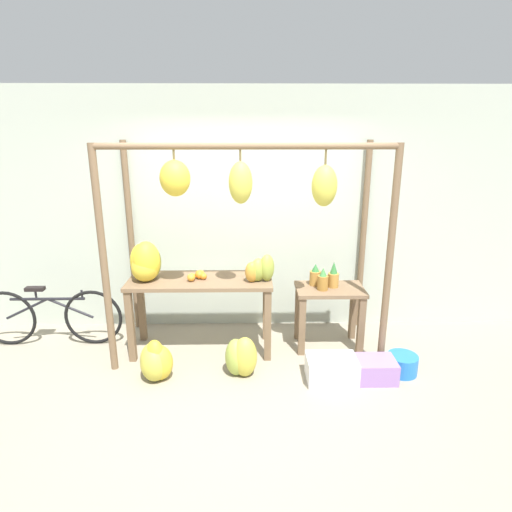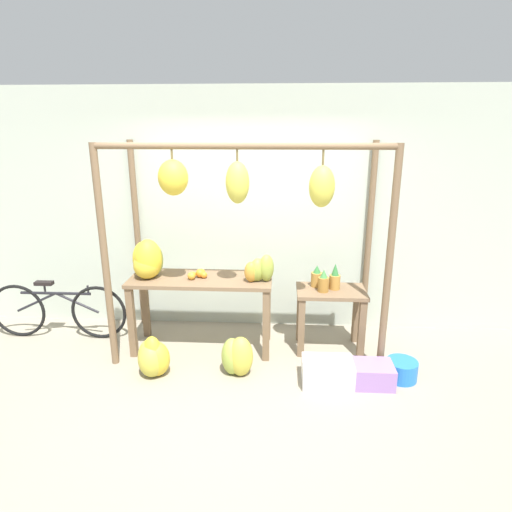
# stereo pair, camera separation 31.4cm
# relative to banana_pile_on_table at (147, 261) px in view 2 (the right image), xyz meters

# --- Properties ---
(ground_plane) EXTENTS (20.00, 20.00, 0.00)m
(ground_plane) POSITION_rel_banana_pile_on_table_xyz_m (1.05, -0.88, -1.00)
(ground_plane) COLOR gray
(shop_wall_back) EXTENTS (8.00, 0.08, 2.80)m
(shop_wall_back) POSITION_rel_banana_pile_on_table_xyz_m (1.05, 0.71, 0.40)
(shop_wall_back) COLOR #B7C1B2
(shop_wall_back) RESTS_ON ground_plane
(stall_awning) EXTENTS (2.78, 1.13, 2.22)m
(stall_awning) POSITION_rel_banana_pile_on_table_xyz_m (1.03, -0.16, 0.60)
(stall_awning) COLOR brown
(stall_awning) RESTS_ON ground_plane
(display_table_main) EXTENTS (1.51, 0.57, 0.82)m
(display_table_main) POSITION_rel_banana_pile_on_table_xyz_m (0.55, 0.03, -0.33)
(display_table_main) COLOR brown
(display_table_main) RESTS_ON ground_plane
(display_table_side) EXTENTS (0.73, 0.47, 0.69)m
(display_table_side) POSITION_rel_banana_pile_on_table_xyz_m (1.94, 0.08, -0.50)
(display_table_side) COLOR brown
(display_table_side) RESTS_ON ground_plane
(banana_pile_on_table) EXTENTS (0.42, 0.42, 0.42)m
(banana_pile_on_table) POSITION_rel_banana_pile_on_table_xyz_m (0.00, 0.00, 0.00)
(banana_pile_on_table) COLOR yellow
(banana_pile_on_table) RESTS_ON display_table_main
(orange_pile) EXTENTS (0.20, 0.19, 0.09)m
(orange_pile) POSITION_rel_banana_pile_on_table_xyz_m (0.53, 0.03, -0.14)
(orange_pile) COLOR orange
(orange_pile) RESTS_ON display_table_main
(pineapple_cluster) EXTENTS (0.31, 0.27, 0.29)m
(pineapple_cluster) POSITION_rel_banana_pile_on_table_xyz_m (1.88, 0.11, -0.20)
(pineapple_cluster) COLOR #B27F38
(pineapple_cluster) RESTS_ON display_table_side
(banana_pile_ground_left) EXTENTS (0.38, 0.37, 0.42)m
(banana_pile_ground_left) POSITION_rel_banana_pile_on_table_xyz_m (0.17, -0.56, -0.82)
(banana_pile_ground_left) COLOR gold
(banana_pile_ground_left) RESTS_ON ground_plane
(banana_pile_ground_right) EXTENTS (0.35, 0.29, 0.41)m
(banana_pile_ground_right) POSITION_rel_banana_pile_on_table_xyz_m (0.98, -0.50, -0.81)
(banana_pile_ground_right) COLOR gold
(banana_pile_ground_right) RESTS_ON ground_plane
(fruit_crate_white) EXTENTS (0.48, 0.34, 0.23)m
(fruit_crate_white) POSITION_rel_banana_pile_on_table_xyz_m (1.86, -0.60, -0.89)
(fruit_crate_white) COLOR silver
(fruit_crate_white) RESTS_ON ground_plane
(blue_bucket) EXTENTS (0.30, 0.30, 0.19)m
(blue_bucket) POSITION_rel_banana_pile_on_table_xyz_m (2.59, -0.49, -0.91)
(blue_bucket) COLOR blue
(blue_bucket) RESTS_ON ground_plane
(parked_bicycle) EXTENTS (1.59, 0.08, 0.69)m
(parked_bicycle) POSITION_rel_banana_pile_on_table_xyz_m (-1.15, 0.17, -0.67)
(parked_bicycle) COLOR black
(parked_bicycle) RESTS_ON ground_plane
(papaya_pile) EXTENTS (0.34, 0.22, 0.29)m
(papaya_pile) POSITION_rel_banana_pile_on_table_xyz_m (1.17, -0.05, -0.06)
(papaya_pile) COLOR #93A33D
(papaya_pile) RESTS_ON display_table_main
(fruit_crate_purple) EXTENTS (0.43, 0.30, 0.21)m
(fruit_crate_purple) POSITION_rel_banana_pile_on_table_xyz_m (2.26, -0.60, -0.90)
(fruit_crate_purple) COLOR #9970B7
(fruit_crate_purple) RESTS_ON ground_plane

